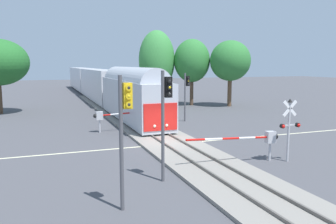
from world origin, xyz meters
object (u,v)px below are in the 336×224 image
at_px(elm_centre_background, 157,60).
at_px(oak_far_right, 192,61).
at_px(crossing_gate_near, 260,138).
at_px(crossing_signal_mast, 289,123).
at_px(traffic_signal_median, 166,108).
at_px(traffic_signal_near_left, 124,121).
at_px(maple_right_background, 230,61).
at_px(commuter_train, 98,83).
at_px(traffic_signal_far_side, 186,89).
at_px(crossing_gate_far, 106,116).

distance_m(elm_centre_background, oak_far_right, 4.92).
xyz_separation_m(crossing_gate_near, crossing_signal_mast, (1.58, -0.57, 0.89)).
height_order(crossing_gate_near, traffic_signal_median, traffic_signal_median).
bearing_deg(crossing_gate_near, traffic_signal_near_left, -156.62).
distance_m(crossing_signal_mast, maple_right_background, 27.51).
height_order(crossing_gate_near, traffic_signal_near_left, traffic_signal_near_left).
bearing_deg(commuter_train, maple_right_background, -42.85).
distance_m(traffic_signal_median, traffic_signal_far_side, 18.24).
height_order(traffic_signal_far_side, elm_centre_background, elm_centre_background).
distance_m(commuter_train, crossing_gate_far, 27.09).
height_order(crossing_gate_far, maple_right_background, maple_right_background).
xyz_separation_m(commuter_train, maple_right_background, (15.65, -14.52, 3.47)).
bearing_deg(crossing_gate_near, maple_right_background, 63.43).
relative_size(crossing_gate_near, traffic_signal_near_left, 1.13).
bearing_deg(crossing_gate_far, commuter_train, 82.38).
bearing_deg(elm_centre_background, traffic_signal_near_left, -110.51).
distance_m(traffic_signal_near_left, maple_right_background, 35.64).
bearing_deg(maple_right_background, traffic_signal_far_side, -138.10).
height_order(commuter_train, traffic_signal_median, commuter_train).
height_order(crossing_gate_far, traffic_signal_far_side, traffic_signal_far_side).
bearing_deg(maple_right_background, elm_centre_background, 150.28).
distance_m(crossing_gate_near, traffic_signal_near_left, 10.15).
relative_size(commuter_train, maple_right_background, 7.32).
xyz_separation_m(maple_right_background, oak_far_right, (-4.35, 2.98, 0.01)).
height_order(crossing_signal_mast, traffic_signal_far_side, traffic_signal_far_side).
bearing_deg(crossing_signal_mast, traffic_signal_median, -175.00).
bearing_deg(crossing_gate_near, elm_centre_background, 83.39).
bearing_deg(traffic_signal_median, traffic_signal_far_side, 63.44).
relative_size(crossing_signal_mast, crossing_gate_far, 0.72).
relative_size(traffic_signal_far_side, traffic_signal_near_left, 0.91).
distance_m(crossing_signal_mast, crossing_gate_far, 15.40).
xyz_separation_m(crossing_signal_mast, traffic_signal_near_left, (-10.67, -3.37, 1.29)).
bearing_deg(commuter_train, crossing_signal_mast, -82.83).
bearing_deg(oak_far_right, maple_right_background, -34.44).
distance_m(maple_right_background, oak_far_right, 5.28).
bearing_deg(traffic_signal_far_side, traffic_signal_median, -116.56).
bearing_deg(crossing_gate_far, elm_centre_background, 59.00).
height_order(crossing_signal_mast, traffic_signal_near_left, traffic_signal_near_left).
relative_size(crossing_signal_mast, elm_centre_background, 0.36).
height_order(crossing_gate_near, maple_right_background, maple_right_background).
relative_size(traffic_signal_far_side, oak_far_right, 0.53).
xyz_separation_m(traffic_signal_far_side, maple_right_background, (10.53, 9.45, 2.92)).
height_order(crossing_gate_far, traffic_signal_near_left, traffic_signal_near_left).
bearing_deg(traffic_signal_far_side, commuter_train, 102.06).
distance_m(traffic_signal_far_side, elm_centre_background, 14.90).
distance_m(commuter_train, traffic_signal_near_left, 43.33).
height_order(traffic_signal_median, elm_centre_background, elm_centre_background).
bearing_deg(crossing_gate_far, traffic_signal_median, -87.64).
xyz_separation_m(elm_centre_background, oak_far_right, (4.47, -2.05, -0.08)).
distance_m(crossing_signal_mast, traffic_signal_far_side, 15.64).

